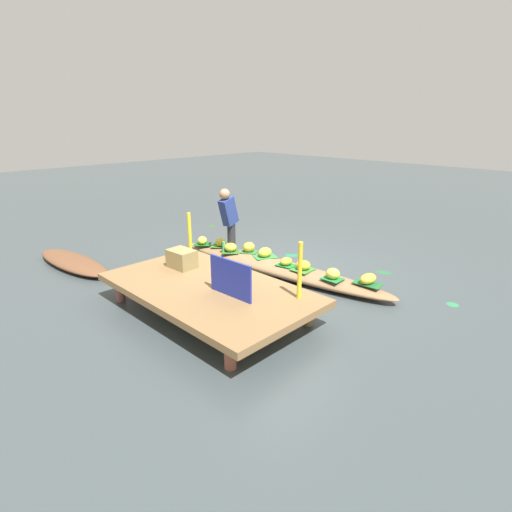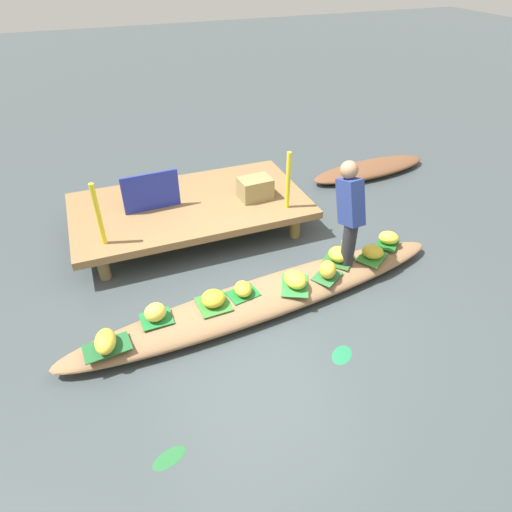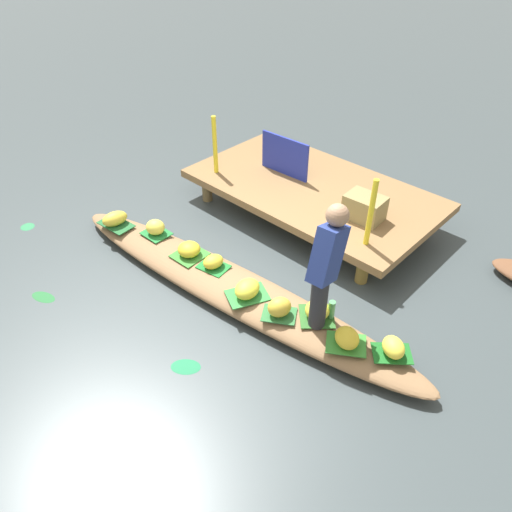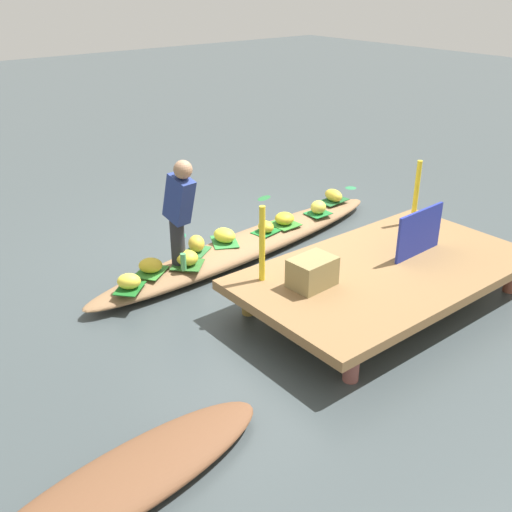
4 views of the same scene
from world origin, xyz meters
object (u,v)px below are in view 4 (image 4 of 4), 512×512
object	(u,v)px
banana_bunch_7	(187,258)
water_bottle	(183,262)
banana_bunch_1	(284,218)
banana_bunch_4	(266,227)
banana_bunch_5	(129,281)
vendor_person	(179,207)
moored_boat	(129,479)
banana_bunch_0	(150,265)
vendor_boat	(248,245)
banana_bunch_6	(318,207)
banana_bunch_8	(334,195)
produce_crate	(312,272)
banana_bunch_2	(196,244)
banana_bunch_3	(224,235)
market_banner	(419,232)

from	to	relation	value
banana_bunch_7	water_bottle	size ratio (longest dim) A/B	1.26
banana_bunch_1	banana_bunch_4	size ratio (longest dim) A/B	1.09
banana_bunch_5	vendor_person	xyz separation A→B (m)	(-0.72, -0.11, 0.62)
moored_boat	banana_bunch_0	bearing A→B (deg)	-127.43
vendor_boat	banana_bunch_6	world-z (taller)	banana_bunch_6
banana_bunch_0	banana_bunch_4	size ratio (longest dim) A/B	1.11
banana_bunch_7	banana_bunch_8	size ratio (longest dim) A/B	0.81
moored_boat	vendor_person	xyz separation A→B (m)	(-1.92, -2.32, 0.83)
banana_bunch_6	produce_crate	xyz separation A→B (m)	(1.76, 1.71, 0.25)
banana_bunch_2	produce_crate	world-z (taller)	produce_crate
banana_bunch_1	banana_bunch_5	bearing A→B (deg)	7.11
vendor_boat	produce_crate	bearing A→B (deg)	67.22
banana_bunch_0	banana_bunch_5	bearing A→B (deg)	27.46
banana_bunch_6	produce_crate	bearing A→B (deg)	44.24
vendor_person	banana_bunch_3	bearing A→B (deg)	-163.02
moored_boat	banana_bunch_8	xyz separation A→B (m)	(-4.74, -2.74, 0.21)
banana_bunch_7	water_bottle	world-z (taller)	water_bottle
banana_bunch_2	banana_bunch_6	bearing A→B (deg)	179.40
banana_bunch_8	market_banner	size ratio (longest dim) A/B	0.42
banana_bunch_4	vendor_boat	bearing A→B (deg)	-4.71
banana_bunch_3	banana_bunch_7	bearing A→B (deg)	19.47
banana_bunch_7	produce_crate	size ratio (longest dim) A/B	0.58
moored_boat	banana_bunch_8	distance (m)	5.48
moored_boat	banana_bunch_5	world-z (taller)	banana_bunch_5
banana_bunch_4	water_bottle	bearing A→B (deg)	10.37
banana_bunch_0	banana_bunch_2	world-z (taller)	banana_bunch_2
water_bottle	moored_boat	bearing A→B (deg)	49.95
moored_boat	market_banner	bearing A→B (deg)	-175.53
banana_bunch_2	market_banner	xyz separation A→B (m)	(-1.61, 1.93, 0.36)
banana_bunch_3	produce_crate	bearing A→B (deg)	83.42
vendor_boat	banana_bunch_2	xyz separation A→B (m)	(0.73, -0.04, 0.21)
banana_bunch_4	water_bottle	distance (m)	1.42
banana_bunch_1	banana_bunch_4	bearing A→B (deg)	6.86
market_banner	banana_bunch_5	bearing A→B (deg)	-33.54
banana_bunch_1	water_bottle	distance (m)	1.77
banana_bunch_4	banana_bunch_6	size ratio (longest dim) A/B	1.03
banana_bunch_1	produce_crate	bearing A→B (deg)	56.22
vendor_boat	banana_bunch_4	distance (m)	0.33
banana_bunch_4	water_bottle	world-z (taller)	water_bottle
banana_bunch_1	water_bottle	bearing A→B (deg)	9.67
banana_bunch_8	banana_bunch_6	bearing A→B (deg)	23.07
banana_bunch_0	banana_bunch_8	xyz separation A→B (m)	(-3.18, -0.33, 0.00)
banana_bunch_2	produce_crate	size ratio (longest dim) A/B	0.53
banana_bunch_7	banana_bunch_1	bearing A→B (deg)	-172.66
banana_bunch_6	water_bottle	size ratio (longest dim) A/B	1.13
banana_bunch_0	banana_bunch_1	distance (m)	2.06
banana_bunch_2	moored_boat	bearing A→B (deg)	48.44
banana_bunch_6	water_bottle	world-z (taller)	water_bottle
market_banner	banana_bunch_8	bearing A→B (deg)	-114.95
banana_bunch_0	banana_bunch_3	distance (m)	1.12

